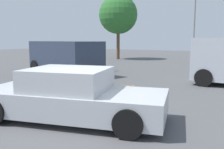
% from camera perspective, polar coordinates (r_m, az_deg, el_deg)
% --- Properties ---
extents(ground_plane, '(80.00, 80.00, 0.00)m').
position_cam_1_polar(ground_plane, '(6.10, -7.40, -11.18)').
color(ground_plane, '#515154').
extents(sedan_foreground, '(4.94, 2.88, 1.30)m').
position_cam_1_polar(sedan_foreground, '(6.31, -9.37, -4.95)').
color(sedan_foreground, '#B7BABF').
rests_on(sedan_foreground, ground_plane).
extents(dog, '(0.64, 0.40, 0.41)m').
position_cam_1_polar(dog, '(8.91, 4.02, -3.30)').
color(dog, olive).
rests_on(dog, ground_plane).
extents(suv_dark, '(4.91, 3.14, 1.90)m').
position_cam_1_polar(suv_dark, '(14.21, -10.75, 4.07)').
color(suv_dark, '#2D384C').
rests_on(suv_dark, ground_plane).
extents(pedestrian, '(0.41, 0.50, 1.62)m').
position_cam_1_polar(pedestrian, '(15.63, -2.44, 4.25)').
color(pedestrian, navy).
rests_on(pedestrian, ground_plane).
extents(tree_back_left, '(3.88, 3.88, 6.42)m').
position_cam_1_polar(tree_back_left, '(25.57, 1.44, 13.61)').
color(tree_back_left, brown).
rests_on(tree_back_left, ground_plane).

